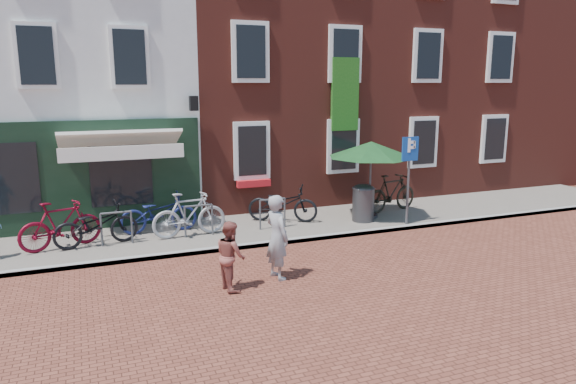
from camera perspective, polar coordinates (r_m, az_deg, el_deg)
name	(u,v)px	position (r m, az deg, el deg)	size (l,w,h in m)	color
ground	(270,246)	(13.07, -1.93, -5.89)	(80.00, 80.00, 0.00)	brown
sidewalk	(286,225)	(14.74, -0.24, -3.63)	(24.00, 3.00, 0.10)	slate
building_stucco	(45,65)	(18.76, -24.72, 12.35)	(8.00, 8.00, 9.00)	silver
building_brick_mid	(256,53)	(19.76, -3.47, 14.75)	(6.00, 8.00, 10.00)	maroon
building_brick_right	(398,56)	(22.37, 11.76, 14.17)	(6.00, 8.00, 10.00)	maroon
filler_right	(521,70)	(26.46, 23.84, 11.94)	(7.00, 8.00, 9.00)	maroon
litter_bin	(363,201)	(15.06, 8.13, -0.94)	(0.61, 0.61, 1.13)	#3D3D40
parking_sign	(409,165)	(14.73, 12.95, 2.90)	(0.50, 0.08, 2.43)	#4C4C4F
parasol	(371,146)	(15.25, 8.98, 4.88)	(2.49, 2.49, 2.31)	#4C4C4F
woman	(277,237)	(10.77, -1.18, -4.88)	(0.64, 0.42, 1.75)	gray
boy	(231,255)	(10.33, -6.20, -6.82)	(0.66, 0.52, 1.36)	brown
bicycle_0	(96,225)	(13.46, -20.02, -3.35)	(0.69, 1.97, 1.03)	black
bicycle_1	(60,225)	(13.54, -23.35, -3.27)	(0.54, 1.91, 1.15)	#620617
bicycle_2	(159,213)	(14.19, -13.79, -2.22)	(0.69, 1.97, 1.03)	#161E51
bicycle_3	(189,214)	(13.64, -10.62, -2.39)	(0.54, 1.91, 1.15)	#9F9EA1
bicycle_4	(283,204)	(14.86, -0.58, -1.25)	(0.69, 1.97, 1.03)	black
bicycle_5	(391,193)	(16.30, 11.11, -0.10)	(0.54, 1.91, 1.15)	black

